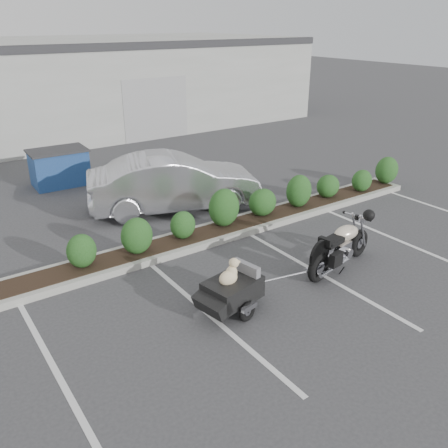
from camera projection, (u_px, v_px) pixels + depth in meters
ground at (256, 278)px, 9.65m from camera, size 90.00×90.00×0.00m
planter_kerb at (233, 228)px, 11.80m from camera, size 12.00×1.00×0.15m
building at (26, 87)px, 21.65m from camera, size 26.00×10.00×4.00m
motorcycle at (341, 247)px, 9.85m from camera, size 2.18×0.90×1.26m
pet_trailer at (232, 289)px, 8.43m from camera, size 1.77×1.01×1.04m
sedan at (175, 183)px, 12.88m from camera, size 4.91×3.04×1.53m
dumpster at (59, 167)px, 14.86m from camera, size 1.77×1.24×1.14m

